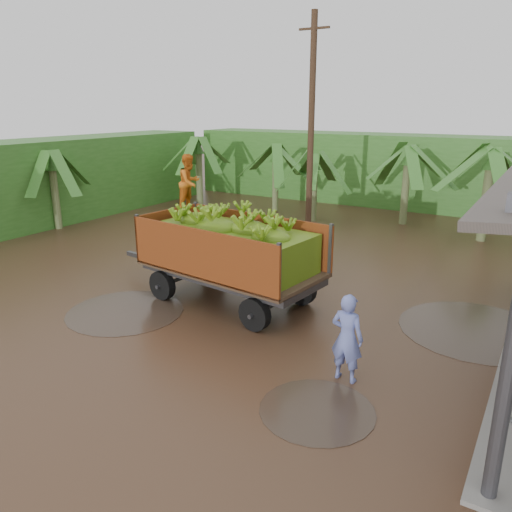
{
  "coord_description": "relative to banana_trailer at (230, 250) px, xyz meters",
  "views": [
    {
      "loc": [
        5.46,
        -9.96,
        5.06
      ],
      "look_at": [
        -1.07,
        0.82,
        1.22
      ],
      "focal_mm": 35.0,
      "sensor_mm": 36.0,
      "label": 1
    }
  ],
  "objects": [
    {
      "name": "ground",
      "position": [
        1.57,
        -0.33,
        -1.44
      ],
      "size": [
        100.0,
        100.0,
        0.0
      ],
      "primitive_type": "plane",
      "color": "black",
      "rests_on": "ground"
    },
    {
      "name": "utility_pole",
      "position": [
        -1.29,
        7.5,
        2.76
      ],
      "size": [
        1.2,
        0.24,
        8.3
      ],
      "color": "#47301E",
      "rests_on": "ground"
    },
    {
      "name": "banana_plants",
      "position": [
        -2.55,
        6.61,
        0.28
      ],
      "size": [
        24.64,
        20.16,
        3.74
      ],
      "color": "#2D661E",
      "rests_on": "ground"
    },
    {
      "name": "hedge_north",
      "position": [
        -0.43,
        15.67,
        0.36
      ],
      "size": [
        22.0,
        3.0,
        3.6
      ],
      "primitive_type": "cube",
      "color": "#2D661E",
      "rests_on": "ground"
    },
    {
      "name": "hedge_west",
      "position": [
        -12.43,
        3.67,
        0.36
      ],
      "size": [
        3.0,
        18.0,
        3.6
      ],
      "primitive_type": "cube",
      "color": "#2D661E",
      "rests_on": "ground"
    },
    {
      "name": "banana_trailer",
      "position": [
        0.0,
        0.0,
        0.0
      ],
      "size": [
        6.73,
        2.85,
        3.77
      ],
      "rotation": [
        0.0,
        0.0,
        -0.12
      ],
      "color": "#A24517",
      "rests_on": "ground"
    },
    {
      "name": "man_blue",
      "position": [
        4.1,
        -2.16,
        -0.57
      ],
      "size": [
        0.66,
        0.46,
        1.75
      ],
      "primitive_type": "imported",
      "rotation": [
        0.0,
        0.0,
        3.08
      ],
      "color": "#6671BA",
      "rests_on": "ground"
    }
  ]
}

